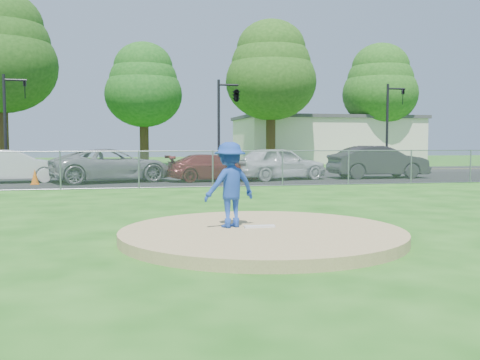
% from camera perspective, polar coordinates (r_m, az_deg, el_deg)
% --- Properties ---
extents(ground, '(120.00, 120.00, 0.00)m').
position_cam_1_polar(ground, '(19.99, -4.83, -1.30)').
color(ground, '#195412').
rests_on(ground, ground).
extents(pitchers_mound, '(5.40, 5.40, 0.20)m').
position_cam_1_polar(pitchers_mound, '(10.22, 2.37, -5.81)').
color(pitchers_mound, '#A28A59').
rests_on(pitchers_mound, ground).
extents(pitching_rubber, '(0.60, 0.15, 0.04)m').
position_cam_1_polar(pitching_rubber, '(10.39, 2.10, -4.97)').
color(pitching_rubber, white).
rests_on(pitching_rubber, pitchers_mound).
extents(chain_link_fence, '(40.00, 0.06, 1.50)m').
position_cam_1_polar(chain_link_fence, '(21.92, -5.51, 1.13)').
color(chain_link_fence, gray).
rests_on(chain_link_fence, ground).
extents(parking_lot, '(50.00, 8.00, 0.01)m').
position_cam_1_polar(parking_lot, '(26.43, -6.63, -0.01)').
color(parking_lot, black).
rests_on(parking_lot, ground).
extents(street, '(60.00, 7.00, 0.01)m').
position_cam_1_polar(street, '(33.89, -7.85, 0.86)').
color(street, black).
rests_on(street, ground).
extents(commercial_building, '(16.40, 9.40, 4.30)m').
position_cam_1_polar(commercial_building, '(51.22, 9.08, 4.31)').
color(commercial_building, beige).
rests_on(commercial_building, ground).
extents(tree_left, '(7.84, 7.84, 12.53)m').
position_cam_1_polar(tree_left, '(42.11, -24.20, 12.40)').
color(tree_left, '#372714').
rests_on(tree_left, ground).
extents(tree_center, '(6.16, 6.16, 9.84)m').
position_cam_1_polar(tree_center, '(44.02, -10.25, 9.97)').
color(tree_center, '#372514').
rests_on(tree_center, ground).
extents(tree_right, '(7.28, 7.28, 11.63)m').
position_cam_1_polar(tree_right, '(43.70, 3.33, 11.63)').
color(tree_right, '#362513').
rests_on(tree_right, ground).
extents(tree_far_right, '(6.72, 6.72, 10.74)m').
position_cam_1_polar(tree_far_right, '(50.37, 14.71, 9.82)').
color(tree_far_right, '#331D12').
rests_on(tree_far_right, ground).
extents(traffic_signal_left, '(1.28, 0.20, 5.60)m').
position_cam_1_polar(traffic_signal_left, '(32.39, -23.39, 6.37)').
color(traffic_signal_left, black).
rests_on(traffic_signal_left, ground).
extents(traffic_signal_center, '(1.42, 2.48, 5.60)m').
position_cam_1_polar(traffic_signal_center, '(32.52, -0.59, 8.89)').
color(traffic_signal_center, black).
rests_on(traffic_signal_center, ground).
extents(traffic_signal_right, '(1.28, 0.20, 5.60)m').
position_cam_1_polar(traffic_signal_right, '(35.93, 15.77, 6.28)').
color(traffic_signal_right, black).
rests_on(traffic_signal_right, ground).
extents(pitcher, '(1.21, 0.95, 1.65)m').
position_cam_1_polar(pitcher, '(10.34, -1.09, -0.51)').
color(pitcher, '#1C3F9B').
rests_on(pitcher, pitchers_mound).
extents(traffic_cone, '(0.35, 0.35, 0.68)m').
position_cam_1_polar(traffic_cone, '(25.06, -21.03, 0.32)').
color(traffic_cone, orange).
rests_on(traffic_cone, parking_lot).
extents(parked_car_white, '(4.75, 2.36, 1.50)m').
position_cam_1_polar(parked_car_white, '(26.62, -23.00, 1.35)').
color(parked_car_white, white).
rests_on(parked_car_white, parking_lot).
extents(parked_car_gray, '(6.07, 4.04, 1.55)m').
position_cam_1_polar(parked_car_gray, '(25.62, -13.49, 1.53)').
color(parked_car_gray, gray).
rests_on(parked_car_gray, parking_lot).
extents(parked_car_darkred, '(4.54, 2.11, 1.28)m').
position_cam_1_polar(parked_car_darkred, '(25.51, -2.91, 1.32)').
color(parked_car_darkred, maroon).
rests_on(parked_car_darkred, parking_lot).
extents(parked_car_pearl, '(5.15, 3.19, 1.64)m').
position_cam_1_polar(parked_car_pearl, '(26.46, 4.16, 1.80)').
color(parked_car_pearl, silver).
rests_on(parked_car_pearl, parking_lot).
extents(parked_car_charcoal, '(5.09, 1.79, 1.67)m').
position_cam_1_polar(parked_car_charcoal, '(28.66, 14.54, 1.89)').
color(parked_car_charcoal, '#27272A').
rests_on(parked_car_charcoal, parking_lot).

